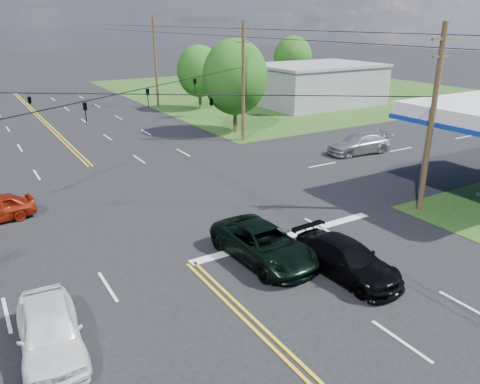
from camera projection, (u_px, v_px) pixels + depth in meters
ground at (128, 203)px, 25.90m from camera, size 280.00×280.00×0.00m
grass_ne at (289, 89)px, 68.60m from camera, size 46.00×48.00×0.03m
stop_bar at (287, 237)px, 21.91m from camera, size 10.00×0.50×0.02m
retail_ne at (316, 85)px, 55.78m from camera, size 14.00×10.00×4.40m
pole_se at (432, 119)px, 23.30m from camera, size 1.60×0.28×9.50m
pole_ne at (243, 81)px, 37.75m from camera, size 1.60×0.28×9.50m
pole_right_far at (156, 61)px, 52.91m from camera, size 1.60×0.28×10.00m
span_wire_signals at (119, 94)px, 23.83m from camera, size 26.00×18.00×1.13m
power_lines at (127, 42)px, 21.32m from camera, size 26.04×100.00×0.64m
tree_right_a at (235, 77)px, 40.66m from camera, size 5.70×5.70×8.18m
tree_right_b at (199, 71)px, 51.73m from camera, size 4.94×4.94×7.09m
tree_far_r at (293, 58)px, 64.93m from camera, size 5.32×5.32×7.63m
pickup_dkgreen at (264, 244)px, 19.56m from camera, size 2.72×5.46×1.48m
suv_black at (347, 259)px, 18.38m from camera, size 2.27×4.95×1.40m
pickup_white at (50, 331)px, 14.05m from camera, size 2.12×4.58×1.52m
sedan_far at (359, 144)px, 35.39m from camera, size 5.36×2.67×1.49m
polesign_ne at (228, 62)px, 46.57m from camera, size 2.02×0.37×7.32m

